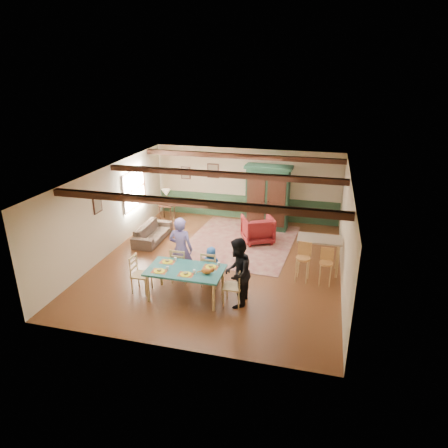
% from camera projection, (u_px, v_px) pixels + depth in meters
% --- Properties ---
extents(floor, '(8.00, 8.00, 0.00)m').
position_uv_depth(floor, '(219.00, 263.00, 11.88)').
color(floor, '#542C17').
rests_on(floor, ground).
extents(wall_back, '(7.00, 0.02, 2.70)m').
position_uv_depth(wall_back, '(247.00, 184.00, 15.01)').
color(wall_back, beige).
rests_on(wall_back, floor).
extents(wall_left, '(0.02, 8.00, 2.70)m').
position_uv_depth(wall_left, '(109.00, 211.00, 12.21)').
color(wall_left, beige).
rests_on(wall_left, floor).
extents(wall_right, '(0.02, 8.00, 2.70)m').
position_uv_depth(wall_right, '(346.00, 232.00, 10.58)').
color(wall_right, beige).
rests_on(wall_right, floor).
extents(ceiling, '(7.00, 8.00, 0.02)m').
position_uv_depth(ceiling, '(219.00, 175.00, 10.91)').
color(ceiling, white).
rests_on(ceiling, wall_back).
extents(wainscot_back, '(6.95, 0.03, 0.90)m').
position_uv_depth(wainscot_back, '(246.00, 207.00, 15.32)').
color(wainscot_back, '#223E27').
rests_on(wainscot_back, floor).
extents(ceiling_beam_front, '(6.95, 0.16, 0.16)m').
position_uv_depth(ceiling_beam_front, '(192.00, 203.00, 8.87)').
color(ceiling_beam_front, black).
rests_on(ceiling_beam_front, ceiling).
extents(ceiling_beam_mid, '(6.95, 0.16, 0.16)m').
position_uv_depth(ceiling_beam_mid, '(222.00, 174.00, 11.30)').
color(ceiling_beam_mid, black).
rests_on(ceiling_beam_mid, ceiling).
extents(ceiling_beam_back, '(6.95, 0.16, 0.16)m').
position_uv_depth(ceiling_beam_back, '(242.00, 156.00, 13.65)').
color(ceiling_beam_back, black).
rests_on(ceiling_beam_back, ceiling).
extents(window_left, '(0.06, 1.60, 1.30)m').
position_uv_depth(window_left, '(134.00, 189.00, 13.67)').
color(window_left, white).
rests_on(window_left, wall_left).
extents(picture_left_wall, '(0.04, 0.42, 0.52)m').
position_uv_depth(picture_left_wall, '(98.00, 204.00, 11.52)').
color(picture_left_wall, gray).
rests_on(picture_left_wall, wall_left).
extents(picture_back_a, '(0.45, 0.04, 0.55)m').
position_uv_depth(picture_back_a, '(213.00, 171.00, 15.12)').
color(picture_back_a, gray).
rests_on(picture_back_a, wall_back).
extents(picture_back_b, '(0.38, 0.04, 0.48)m').
position_uv_depth(picture_back_b, '(186.00, 173.00, 15.43)').
color(picture_back_b, gray).
rests_on(picture_back_b, wall_back).
extents(dining_table, '(1.89, 1.05, 0.79)m').
position_uv_depth(dining_table, '(186.00, 283.00, 9.96)').
color(dining_table, '#1E6160').
rests_on(dining_table, floor).
extents(dining_chair_far_left, '(0.44, 0.46, 1.00)m').
position_uv_depth(dining_chair_far_left, '(180.00, 264.00, 10.71)').
color(dining_chair_far_left, tan).
rests_on(dining_chair_far_left, floor).
extents(dining_chair_far_right, '(0.44, 0.46, 1.00)m').
position_uv_depth(dining_chair_far_right, '(210.00, 268.00, 10.51)').
color(dining_chair_far_right, tan).
rests_on(dining_chair_far_right, floor).
extents(dining_chair_end_left, '(0.46, 0.44, 1.00)m').
position_uv_depth(dining_chair_end_left, '(141.00, 274.00, 10.21)').
color(dining_chair_end_left, tan).
rests_on(dining_chair_end_left, floor).
extents(dining_chair_end_right, '(0.46, 0.44, 1.00)m').
position_uv_depth(dining_chair_end_right, '(233.00, 286.00, 9.65)').
color(dining_chair_end_right, tan).
rests_on(dining_chair_end_right, floor).
extents(person_man, '(0.66, 0.43, 1.81)m').
position_uv_depth(person_man, '(181.00, 249.00, 10.63)').
color(person_man, '#7160A5').
rests_on(person_man, floor).
extents(person_woman, '(0.66, 0.84, 1.73)m').
position_uv_depth(person_woman, '(237.00, 273.00, 9.49)').
color(person_woman, black).
rests_on(person_woman, floor).
extents(person_child, '(0.52, 0.34, 1.05)m').
position_uv_depth(person_child, '(211.00, 266.00, 10.58)').
color(person_child, '#295AA5').
rests_on(person_child, floor).
extents(cat, '(0.38, 0.15, 0.19)m').
position_uv_depth(cat, '(206.00, 271.00, 9.56)').
color(cat, '#CB6623').
rests_on(cat, dining_table).
extents(place_setting_near_left, '(0.42, 0.32, 0.11)m').
position_uv_depth(place_setting_near_left, '(159.00, 269.00, 9.70)').
color(place_setting_near_left, yellow).
rests_on(place_setting_near_left, dining_table).
extents(place_setting_near_center, '(0.42, 0.32, 0.11)m').
position_uv_depth(place_setting_near_center, '(186.00, 273.00, 9.54)').
color(place_setting_near_center, yellow).
rests_on(place_setting_near_center, dining_table).
extents(place_setting_far_left, '(0.42, 0.32, 0.11)m').
position_uv_depth(place_setting_far_left, '(167.00, 260.00, 10.17)').
color(place_setting_far_left, yellow).
rests_on(place_setting_far_left, dining_table).
extents(place_setting_far_right, '(0.42, 0.32, 0.11)m').
position_uv_depth(place_setting_far_right, '(211.00, 265.00, 9.91)').
color(place_setting_far_right, yellow).
rests_on(place_setting_far_right, dining_table).
extents(area_rug, '(3.69, 4.28, 0.01)m').
position_uv_depth(area_rug, '(240.00, 242.00, 13.32)').
color(area_rug, tan).
rests_on(area_rug, floor).
extents(armoire, '(1.66, 0.73, 2.31)m').
position_uv_depth(armoire, '(268.00, 198.00, 14.10)').
color(armoire, '#133020').
rests_on(armoire, floor).
extents(armchair, '(1.28, 1.29, 0.89)m').
position_uv_depth(armchair, '(258.00, 229.00, 13.22)').
color(armchair, '#541016').
rests_on(armchair, floor).
extents(sofa, '(0.75, 1.89, 0.55)m').
position_uv_depth(sofa, '(153.00, 232.00, 13.40)').
color(sofa, '#44352B').
rests_on(sofa, floor).
extents(end_table, '(0.53, 0.53, 0.63)m').
position_uv_depth(end_table, '(167.00, 212.00, 15.18)').
color(end_table, black).
rests_on(end_table, floor).
extents(table_lamp, '(0.36, 0.36, 0.58)m').
position_uv_depth(table_lamp, '(166.00, 197.00, 14.96)').
color(table_lamp, beige).
rests_on(table_lamp, end_table).
extents(counter_table, '(1.22, 0.71, 1.01)m').
position_uv_depth(counter_table, '(318.00, 255.00, 11.26)').
color(counter_table, '#B6A68D').
rests_on(counter_table, floor).
extents(bar_stool_left, '(0.43, 0.46, 1.09)m').
position_uv_depth(bar_stool_left, '(303.00, 263.00, 10.71)').
color(bar_stool_left, tan).
rests_on(bar_stool_left, floor).
extents(bar_stool_right, '(0.37, 0.40, 1.01)m').
position_uv_depth(bar_stool_right, '(326.00, 267.00, 10.53)').
color(bar_stool_right, tan).
rests_on(bar_stool_right, floor).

